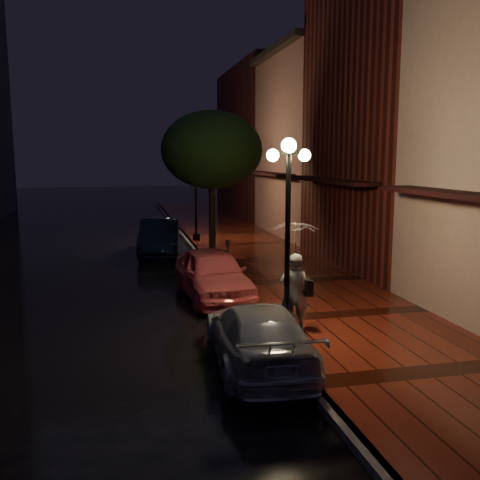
{
  "coord_description": "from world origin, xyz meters",
  "views": [
    {
      "loc": [
        -3.17,
        -15.87,
        4.07
      ],
      "look_at": [
        0.62,
        0.81,
        1.4
      ],
      "focal_mm": 40.0,
      "sensor_mm": 36.0,
      "label": 1
    }
  ],
  "objects": [
    {
      "name": "ground",
      "position": [
        0.0,
        0.0,
        0.0
      ],
      "size": [
        120.0,
        120.0,
        0.0
      ],
      "primitive_type": "plane",
      "color": "black",
      "rests_on": "ground"
    },
    {
      "name": "sidewalk",
      "position": [
        2.25,
        0.0,
        0.07
      ],
      "size": [
        4.5,
        60.0,
        0.15
      ],
      "primitive_type": "cube",
      "color": "#46170C",
      "rests_on": "ground"
    },
    {
      "name": "curb",
      "position": [
        0.0,
        0.0,
        0.07
      ],
      "size": [
        0.25,
        60.0,
        0.15
      ],
      "primitive_type": "cube",
      "color": "#595451",
      "rests_on": "ground"
    },
    {
      "name": "storefront_mid",
      "position": [
        7.0,
        2.0,
        5.5
      ],
      "size": [
        5.0,
        8.0,
        11.0
      ],
      "primitive_type": "cube",
      "color": "#511914",
      "rests_on": "ground"
    },
    {
      "name": "storefront_far",
      "position": [
        7.0,
        10.0,
        4.5
      ],
      "size": [
        5.0,
        8.0,
        9.0
      ],
      "primitive_type": "cube",
      "color": "#8C5951",
      "rests_on": "ground"
    },
    {
      "name": "storefront_extra",
      "position": [
        7.0,
        20.0,
        5.0
      ],
      "size": [
        5.0,
        12.0,
        10.0
      ],
      "primitive_type": "cube",
      "color": "#511914",
      "rests_on": "ground"
    },
    {
      "name": "streetlamp_near",
      "position": [
        0.35,
        -5.0,
        2.6
      ],
      "size": [
        0.96,
        0.36,
        4.31
      ],
      "color": "black",
      "rests_on": "sidewalk"
    },
    {
      "name": "streetlamp_far",
      "position": [
        0.35,
        9.0,
        2.6
      ],
      "size": [
        0.96,
        0.36,
        4.31
      ],
      "color": "black",
      "rests_on": "sidewalk"
    },
    {
      "name": "street_tree",
      "position": [
        0.61,
        5.99,
        4.24
      ],
      "size": [
        4.16,
        4.16,
        5.8
      ],
      "color": "black",
      "rests_on": "sidewalk"
    },
    {
      "name": "pink_car",
      "position": [
        -0.6,
        -0.99,
        0.73
      ],
      "size": [
        2.03,
        4.39,
        1.46
      ],
      "primitive_type": "imported",
      "rotation": [
        0.0,
        0.0,
        0.07
      ],
      "color": "#DC5A5D",
      "rests_on": "ground"
    },
    {
      "name": "navy_car",
      "position": [
        -1.55,
        6.52,
        0.74
      ],
      "size": [
        2.09,
        4.67,
        1.49
      ],
      "primitive_type": "imported",
      "rotation": [
        0.0,
        0.0,
        -0.12
      ],
      "color": "black",
      "rests_on": "ground"
    },
    {
      "name": "silver_car",
      "position": [
        -0.6,
        -6.16,
        0.62
      ],
      "size": [
        2.01,
        4.38,
        1.24
      ],
      "primitive_type": "imported",
      "rotation": [
        0.0,
        0.0,
        3.08
      ],
      "color": "#9A9CA1",
      "rests_on": "ground"
    },
    {
      "name": "woman_with_umbrella",
      "position": [
        0.6,
        -4.78,
        1.82
      ],
      "size": [
        1.05,
        1.07,
        2.53
      ],
      "rotation": [
        0.0,
        0.0,
        2.91
      ],
      "color": "silver",
      "rests_on": "sidewalk"
    },
    {
      "name": "parking_meter",
      "position": [
        0.15,
        0.52,
        0.95
      ],
      "size": [
        0.13,
        0.11,
        1.32
      ],
      "rotation": [
        0.0,
        0.0,
        0.14
      ],
      "color": "black",
      "rests_on": "sidewalk"
    }
  ]
}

